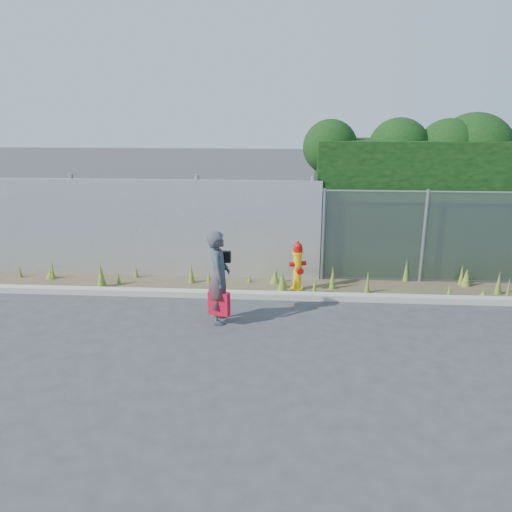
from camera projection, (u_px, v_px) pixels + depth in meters
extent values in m
plane|color=#38383B|center=(268.00, 338.00, 8.32)|extent=(80.00, 80.00, 0.00)
cube|color=#A8A598|center=(272.00, 295.00, 10.02)|extent=(16.00, 0.22, 0.12)
cube|color=#4C402B|center=(273.00, 288.00, 10.61)|extent=(16.00, 1.20, 0.01)
cone|color=#506F21|center=(191.00, 274.00, 10.82)|extent=(0.15, 0.15, 0.44)
cone|color=#506F21|center=(296.00, 281.00, 10.44)|extent=(0.15, 0.15, 0.42)
cone|color=#506F21|center=(466.00, 278.00, 10.62)|extent=(0.19, 0.19, 0.40)
cone|color=#506F21|center=(333.00, 278.00, 10.46)|extent=(0.14, 0.14, 0.51)
cone|color=#506F21|center=(508.00, 289.00, 9.94)|extent=(0.08, 0.08, 0.44)
cone|color=#506F21|center=(101.00, 275.00, 10.56)|extent=(0.21, 0.21, 0.55)
cone|color=#506F21|center=(498.00, 283.00, 10.14)|extent=(0.12, 0.12, 0.50)
cone|color=#506F21|center=(483.00, 295.00, 9.92)|extent=(0.23, 0.23, 0.19)
cone|color=#506F21|center=(406.00, 271.00, 10.92)|extent=(0.13, 0.13, 0.51)
cone|color=#506F21|center=(209.00, 278.00, 10.86)|extent=(0.12, 0.12, 0.26)
cone|color=#506F21|center=(52.00, 270.00, 11.05)|extent=(0.08, 0.08, 0.46)
cone|color=#506F21|center=(51.00, 274.00, 11.13)|extent=(0.24, 0.24, 0.24)
cone|color=#506F21|center=(284.00, 284.00, 10.56)|extent=(0.22, 0.22, 0.21)
cone|color=#506F21|center=(119.00, 278.00, 10.76)|extent=(0.09, 0.09, 0.30)
cone|color=#506F21|center=(449.00, 292.00, 9.92)|extent=(0.11, 0.11, 0.32)
cone|color=#506F21|center=(282.00, 282.00, 10.23)|extent=(0.22, 0.22, 0.49)
cone|color=#506F21|center=(499.00, 288.00, 10.19)|extent=(0.15, 0.15, 0.30)
cone|color=#506F21|center=(315.00, 285.00, 10.17)|extent=(0.10, 0.10, 0.40)
cone|color=#506F21|center=(275.00, 277.00, 10.82)|extent=(0.22, 0.22, 0.30)
cone|color=#506F21|center=(249.00, 279.00, 10.88)|extent=(0.10, 0.10, 0.19)
cone|color=#506F21|center=(276.00, 275.00, 10.85)|extent=(0.11, 0.11, 0.36)
cone|color=#506F21|center=(136.00, 272.00, 11.19)|extent=(0.11, 0.11, 0.27)
cone|color=#506F21|center=(367.00, 283.00, 10.23)|extent=(0.11, 0.11, 0.48)
cone|color=#506F21|center=(462.00, 275.00, 10.70)|extent=(0.12, 0.12, 0.46)
cone|color=#506F21|center=(20.00, 272.00, 11.20)|extent=(0.10, 0.10, 0.29)
cube|color=silver|center=(129.00, 229.00, 11.09)|extent=(8.50, 0.08, 2.20)
cylinder|color=gray|center=(76.00, 224.00, 11.27)|extent=(0.10, 0.10, 2.30)
cylinder|color=gray|center=(199.00, 226.00, 11.09)|extent=(0.10, 0.10, 2.30)
cylinder|color=gray|center=(311.00, 228.00, 10.92)|extent=(0.10, 0.10, 2.30)
cube|color=gray|center=(474.00, 239.00, 10.62)|extent=(6.50, 0.03, 2.00)
cylinder|color=gray|center=(480.00, 192.00, 10.34)|extent=(6.50, 0.04, 0.04)
cylinder|color=gray|center=(323.00, 235.00, 10.83)|extent=(0.07, 0.07, 2.05)
cylinder|color=gray|center=(424.00, 237.00, 10.69)|extent=(0.07, 0.07, 2.05)
cube|color=black|center=(475.00, 207.00, 11.42)|extent=(7.30, 1.60, 3.00)
sphere|color=black|center=(330.00, 147.00, 11.17)|extent=(1.22, 1.22, 1.22)
sphere|color=black|center=(367.00, 169.00, 11.62)|extent=(1.30, 1.30, 1.30)
sphere|color=black|center=(399.00, 149.00, 11.24)|extent=(1.38, 1.38, 1.38)
sphere|color=black|center=(448.00, 149.00, 11.11)|extent=(1.35, 1.35, 1.35)
sphere|color=black|center=(473.00, 153.00, 11.25)|extent=(1.80, 1.80, 1.80)
cylinder|color=yellow|center=(297.00, 289.00, 10.48)|extent=(0.26, 0.26, 0.06)
cylinder|color=yellow|center=(297.00, 272.00, 10.37)|extent=(0.17, 0.17, 0.80)
cylinder|color=yellow|center=(298.00, 253.00, 10.25)|extent=(0.23, 0.23, 0.05)
cylinder|color=#B20F0A|center=(298.00, 250.00, 10.23)|extent=(0.20, 0.20, 0.09)
sphere|color=#B20F0A|center=(298.00, 247.00, 10.21)|extent=(0.18, 0.18, 0.18)
cylinder|color=#B20F0A|center=(298.00, 242.00, 10.18)|extent=(0.05, 0.05, 0.05)
cylinder|color=#B20F0A|center=(291.00, 264.00, 10.33)|extent=(0.09, 0.10, 0.10)
cylinder|color=#B20F0A|center=(304.00, 264.00, 10.31)|extent=(0.09, 0.10, 0.10)
cylinder|color=#B20F0A|center=(297.00, 271.00, 10.22)|extent=(0.14, 0.11, 0.14)
imported|color=#106268|center=(219.00, 277.00, 8.74)|extent=(0.45, 0.64, 1.66)
cube|color=#A8092D|center=(219.00, 304.00, 8.73)|extent=(0.37, 0.14, 0.41)
cylinder|color=#A8092D|center=(219.00, 289.00, 8.65)|extent=(0.18, 0.02, 0.02)
cube|color=black|center=(223.00, 257.00, 8.79)|extent=(0.27, 0.11, 0.20)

